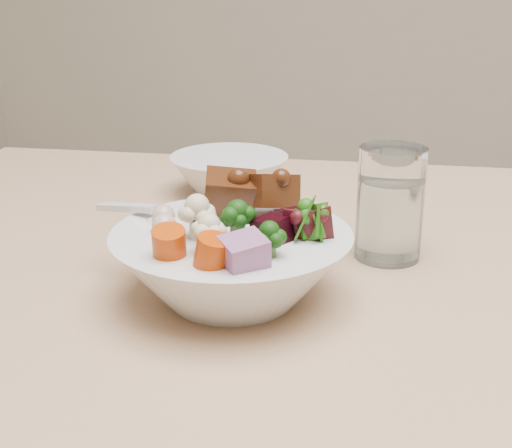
% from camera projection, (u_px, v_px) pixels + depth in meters
% --- Properties ---
extents(food_bowl, '(0.19, 0.19, 0.10)m').
position_uv_depth(food_bowl, '(234.00, 260.00, 0.56)').
color(food_bowl, silver).
rests_on(food_bowl, dining_table).
extents(soup_spoon, '(0.09, 0.05, 0.02)m').
position_uv_depth(soup_spoon, '(155.00, 219.00, 0.58)').
color(soup_spoon, silver).
rests_on(soup_spoon, food_bowl).
extents(water_glass, '(0.06, 0.06, 0.10)m').
position_uv_depth(water_glass, '(390.00, 208.00, 0.64)').
color(water_glass, white).
rests_on(water_glass, dining_table).
extents(side_bowl, '(0.14, 0.14, 0.05)m').
position_uv_depth(side_bowl, '(229.00, 175.00, 0.83)').
color(side_bowl, silver).
rests_on(side_bowl, dining_table).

